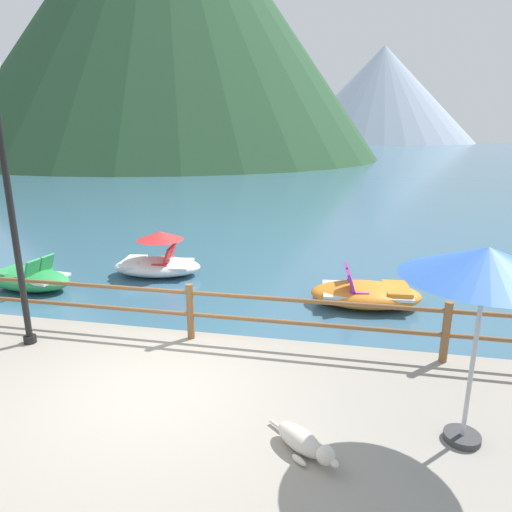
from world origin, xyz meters
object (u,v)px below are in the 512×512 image
(pedal_boat_1, at_px, (366,294))
(dog_resting, at_px, (304,443))
(pedal_boat_3, at_px, (157,261))
(pedal_boat_0, at_px, (30,279))
(beach_umbrella, at_px, (487,266))
(lamp_post, at_px, (7,181))

(pedal_boat_1, bearing_deg, dog_resting, -98.60)
(pedal_boat_3, bearing_deg, dog_resting, -55.61)
(pedal_boat_0, bearing_deg, beach_umbrella, -26.58)
(beach_umbrella, relative_size, pedal_boat_3, 0.91)
(pedal_boat_0, height_order, pedal_boat_1, pedal_boat_1)
(lamp_post, relative_size, pedal_boat_3, 1.78)
(pedal_boat_1, bearing_deg, pedal_boat_0, -176.11)
(beach_umbrella, height_order, pedal_boat_0, beach_umbrella)
(pedal_boat_3, bearing_deg, pedal_boat_0, -147.66)
(beach_umbrella, bearing_deg, pedal_boat_3, 135.79)
(beach_umbrella, xyz_separation_m, dog_resting, (-1.72, -0.55, -1.92))
(dog_resting, relative_size, pedal_boat_3, 0.34)
(pedal_boat_0, bearing_deg, pedal_boat_3, 32.34)
(dog_resting, distance_m, pedal_boat_1, 5.60)
(lamp_post, distance_m, pedal_boat_3, 5.58)
(lamp_post, bearing_deg, pedal_boat_1, 34.76)
(beach_umbrella, xyz_separation_m, pedal_boat_3, (-6.26, 6.09, -2.05))
(beach_umbrella, bearing_deg, pedal_boat_1, 100.00)
(beach_umbrella, distance_m, pedal_boat_1, 5.51)
(dog_resting, bearing_deg, lamp_post, 159.58)
(pedal_boat_0, distance_m, pedal_boat_1, 8.01)
(beach_umbrella, distance_m, pedal_boat_3, 8.98)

